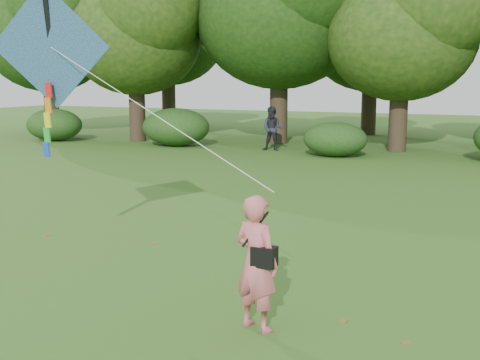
% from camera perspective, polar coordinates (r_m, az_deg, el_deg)
% --- Properties ---
extents(ground, '(100.00, 100.00, 0.00)m').
position_cam_1_polar(ground, '(8.09, 2.77, -13.38)').
color(ground, '#265114').
rests_on(ground, ground).
extents(man_kite_flyer, '(0.73, 0.58, 1.74)m').
position_cam_1_polar(man_kite_flyer, '(7.62, 1.56, -7.86)').
color(man_kite_flyer, '#D0626A').
rests_on(man_kite_flyer, ground).
extents(bystander_left, '(1.06, 0.89, 1.95)m').
position_cam_1_polar(bystander_left, '(26.86, 3.11, 4.88)').
color(bystander_left, '#252532').
rests_on(bystander_left, ground).
extents(crossbody_bag, '(0.43, 0.20, 0.70)m').
position_cam_1_polar(crossbody_bag, '(7.52, 2.29, -7.19)').
color(crossbody_bag, black).
rests_on(crossbody_bag, ground).
extents(flying_kite, '(5.70, 1.77, 2.94)m').
position_cam_1_polar(flying_kite, '(10.88, -17.51, 11.65)').
color(flying_kite, '#2951B4').
rests_on(flying_kite, ground).
extents(shrub_band, '(39.15, 3.22, 1.88)m').
position_cam_1_polar(shrub_band, '(24.88, 16.62, 3.85)').
color(shrub_band, '#264919').
rests_on(shrub_band, ground).
extents(fallen_leaves, '(11.10, 14.66, 0.01)m').
position_cam_1_polar(fallen_leaves, '(10.83, 6.99, -7.43)').
color(fallen_leaves, brown).
rests_on(fallen_leaves, ground).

